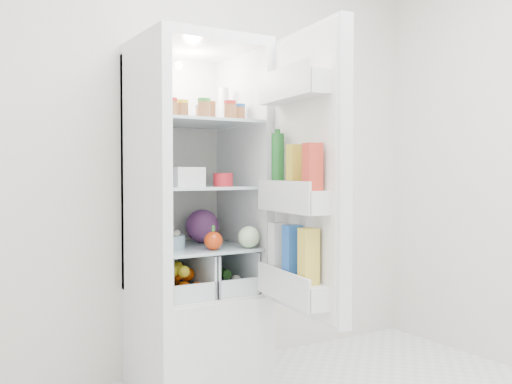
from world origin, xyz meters
TOP-DOWN VIEW (x-y plane):
  - room_walls at (0.00, 0.00)m, footprint 3.02×3.02m
  - refrigerator at (-0.20, 1.25)m, footprint 0.60×0.60m
  - shelf_low at (-0.20, 1.19)m, footprint 0.49×0.53m
  - shelf_mid at (-0.20, 1.19)m, footprint 0.49×0.53m
  - shelf_top at (-0.20, 1.19)m, footprint 0.49×0.53m
  - crisper_left at (-0.32, 1.19)m, footprint 0.23×0.46m
  - crisper_right at (-0.08, 1.19)m, footprint 0.23×0.46m
  - condiment_jars at (-0.21, 1.13)m, footprint 0.46×0.34m
  - squeeze_bottle at (-0.02, 1.23)m, footprint 0.07×0.07m
  - tub_white at (-0.33, 1.04)m, footprint 0.15×0.15m
  - tin_red at (-0.12, 1.06)m, footprint 0.13×0.13m
  - foil_tray at (-0.36, 1.37)m, footprint 0.19×0.16m
  - red_cabbage at (-0.12, 1.30)m, footprint 0.18×0.18m
  - bell_pepper at (-0.20, 1.00)m, footprint 0.09×0.09m
  - mushroom_bowl at (-0.35, 1.17)m, footprint 0.17×0.17m
  - salad_bag at (-0.02, 0.97)m, footprint 0.11×0.11m
  - citrus_pile at (-0.32, 1.16)m, footprint 0.20×0.31m
  - veg_pile at (-0.07, 1.18)m, footprint 0.16×0.30m
  - fridge_door at (0.06, 0.61)m, footprint 0.24×0.60m

SIDE VIEW (x-z plane):
  - veg_pile at x=-0.07m, z-range 0.51..0.61m
  - citrus_pile at x=-0.32m, z-range 0.50..0.66m
  - crisper_left at x=-0.32m, z-range 0.50..0.72m
  - crisper_right at x=-0.08m, z-range 0.50..0.72m
  - refrigerator at x=-0.20m, z-range -0.23..1.57m
  - shelf_low at x=-0.20m, z-range 0.73..0.75m
  - mushroom_bowl at x=-0.35m, z-range 0.75..0.81m
  - bell_pepper at x=-0.20m, z-range 0.75..0.84m
  - salad_bag at x=-0.02m, z-range 0.75..0.86m
  - red_cabbage at x=-0.12m, z-range 0.75..0.93m
  - shelf_mid at x=-0.20m, z-range 1.04..1.06m
  - foil_tray at x=-0.36m, z-range 1.06..1.10m
  - tin_red at x=-0.12m, z-range 1.06..1.12m
  - fridge_door at x=0.06m, z-range 0.44..1.74m
  - tub_white at x=-0.33m, z-range 1.06..1.15m
  - shelf_top at x=-0.20m, z-range 1.37..1.39m
  - condiment_jars at x=-0.21m, z-range 1.39..1.47m
  - squeeze_bottle at x=-0.02m, z-range 1.39..1.58m
  - room_walls at x=0.00m, z-range 0.29..2.90m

